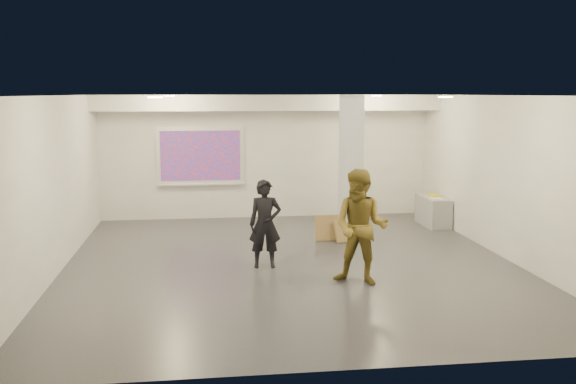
{
  "coord_description": "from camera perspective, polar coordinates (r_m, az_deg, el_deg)",
  "views": [
    {
      "loc": [
        -1.51,
        -11.08,
        3.04
      ],
      "look_at": [
        0.0,
        0.4,
        1.25
      ],
      "focal_mm": 40.0,
      "sensor_mm": 36.0,
      "label": 1
    }
  ],
  "objects": [
    {
      "name": "downlight_se",
      "position": [
        10.27,
        13.82,
        8.2
      ],
      "size": [
        0.22,
        0.22,
        0.02
      ],
      "primitive_type": "cylinder",
      "color": "#ECBE83",
      "rests_on": "ceiling"
    },
    {
      "name": "cardboard_front",
      "position": [
        13.28,
        5.03,
        -3.43
      ],
      "size": [
        0.47,
        0.32,
        0.47
      ],
      "primitive_type": "cube",
      "rotation": [
        -0.29,
        0.0,
        0.35
      ],
      "color": "#9A7945",
      "rests_on": "floor"
    },
    {
      "name": "column",
      "position": [
        13.32,
        5.63,
        2.11
      ],
      "size": [
        0.52,
        0.52,
        3.0
      ],
      "primitive_type": "cylinder",
      "color": "silver",
      "rests_on": "floor"
    },
    {
      "name": "ceiling",
      "position": [
        11.18,
        0.27,
        8.58
      ],
      "size": [
        8.0,
        9.0,
        0.01
      ],
      "primitive_type": "cube",
      "color": "silver",
      "rests_on": "floor"
    },
    {
      "name": "papers_stack",
      "position": [
        14.88,
        13.12,
        -0.56
      ],
      "size": [
        0.22,
        0.28,
        0.02
      ],
      "primitive_type": "cube",
      "rotation": [
        0.0,
        0.0,
        0.02
      ],
      "color": "silver",
      "rests_on": "credenza"
    },
    {
      "name": "downlight_sw",
      "position": [
        9.61,
        -11.74,
        8.25
      ],
      "size": [
        0.22,
        0.22,
        0.02
      ],
      "primitive_type": "cylinder",
      "color": "#ECBE83",
      "rests_on": "ceiling"
    },
    {
      "name": "woman",
      "position": [
        11.23,
        -2.05,
        -2.85
      ],
      "size": [
        0.58,
        0.39,
        1.55
      ],
      "primitive_type": "imported",
      "rotation": [
        0.0,
        0.0,
        -0.04
      ],
      "color": "black",
      "rests_on": "floor"
    },
    {
      "name": "wall_right",
      "position": [
        12.47,
        18.8,
        1.22
      ],
      "size": [
        0.01,
        9.0,
        3.0
      ],
      "primitive_type": "cube",
      "color": "silver",
      "rests_on": "floor"
    },
    {
      "name": "wall_front",
      "position": [
        6.92,
        5.29,
        -4.11
      ],
      "size": [
        8.0,
        0.01,
        3.0
      ],
      "primitive_type": "cube",
      "color": "silver",
      "rests_on": "floor"
    },
    {
      "name": "soffit_band",
      "position": [
        15.11,
        -1.77,
        7.95
      ],
      "size": [
        8.0,
        1.1,
        0.36
      ],
      "primitive_type": "cube",
      "color": "silver",
      "rests_on": "ceiling"
    },
    {
      "name": "wall_back",
      "position": [
        15.73,
        -1.95,
        3.17
      ],
      "size": [
        8.0,
        0.01,
        3.0
      ],
      "primitive_type": "cube",
      "color": "silver",
      "rests_on": "floor"
    },
    {
      "name": "postit_pad",
      "position": [
        15.27,
        12.86,
        -0.29
      ],
      "size": [
        0.28,
        0.33,
        0.03
      ],
      "primitive_type": "cube",
      "rotation": [
        0.0,
        0.0,
        0.28
      ],
      "color": "yellow",
      "rests_on": "credenza"
    },
    {
      "name": "downlight_ne",
      "position": [
        14.08,
        7.88,
        8.46
      ],
      "size": [
        0.22,
        0.22,
        0.02
      ],
      "primitive_type": "cylinder",
      "color": "#ECBE83",
      "rests_on": "ceiling"
    },
    {
      "name": "credenza",
      "position": [
        15.2,
        12.77,
        -1.67
      ],
      "size": [
        0.5,
        1.16,
        0.67
      ],
      "primitive_type": "cube",
      "rotation": [
        0.0,
        0.0,
        0.02
      ],
      "color": "gray",
      "rests_on": "floor"
    },
    {
      "name": "man",
      "position": [
        10.28,
        6.5,
        -3.13
      ],
      "size": [
        1.13,
        1.04,
        1.85
      ],
      "primitive_type": "imported",
      "rotation": [
        0.0,
        0.0,
        -0.49
      ],
      "color": "olive",
      "rests_on": "floor"
    },
    {
      "name": "downlight_nw",
      "position": [
        13.6,
        -10.51,
        8.39
      ],
      "size": [
        0.22,
        0.22,
        0.02
      ],
      "primitive_type": "cylinder",
      "color": "#ECBE83",
      "rests_on": "ceiling"
    },
    {
      "name": "wall_left",
      "position": [
        11.46,
        -19.97,
        0.53
      ],
      "size": [
        0.01,
        9.0,
        3.0
      ],
      "primitive_type": "cube",
      "color": "silver",
      "rests_on": "floor"
    },
    {
      "name": "floor",
      "position": [
        11.59,
        0.26,
        -6.42
      ],
      "size": [
        8.0,
        9.0,
        0.01
      ],
      "primitive_type": "cube",
      "color": "#34363B",
      "rests_on": "ground"
    },
    {
      "name": "cardboard_back",
      "position": [
        13.36,
        3.46,
        -3.2
      ],
      "size": [
        0.49,
        0.13,
        0.54
      ],
      "primitive_type": "cube",
      "rotation": [
        -0.15,
        0.0,
        -0.01
      ],
      "color": "#9A7945",
      "rests_on": "floor"
    },
    {
      "name": "projection_screen",
      "position": [
        15.61,
        -7.79,
        3.15
      ],
      "size": [
        2.1,
        0.13,
        1.42
      ],
      "color": "silver",
      "rests_on": "wall_back"
    }
  ]
}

